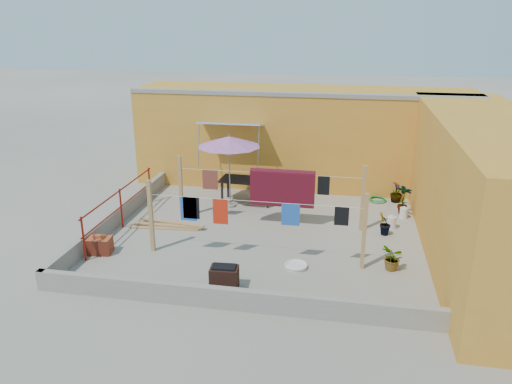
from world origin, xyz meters
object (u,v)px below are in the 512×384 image
at_px(outdoor_table, 247,181).
at_px(white_basin, 296,266).
at_px(brick_stack, 100,245).
at_px(water_jug_a, 404,213).
at_px(patio_umbrella, 229,142).
at_px(water_jug_b, 392,222).
at_px(plant_back_a, 291,183).
at_px(green_hose, 377,200).
at_px(brazier, 224,277).

relative_size(outdoor_table, white_basin, 3.13).
relative_size(brick_stack, water_jug_a, 1.67).
xyz_separation_m(patio_umbrella, water_jug_b, (4.67, -0.81, -1.83)).
xyz_separation_m(brick_stack, water_jug_a, (7.40, 3.66, -0.05)).
xyz_separation_m(patio_umbrella, white_basin, (2.39, -3.55, -1.94)).
xyz_separation_m(water_jug_b, plant_back_a, (-2.99, 2.11, 0.25)).
xyz_separation_m(white_basin, green_hose, (2.00, 4.85, -0.01)).
relative_size(brazier, water_jug_a, 1.72).
bearing_deg(plant_back_a, green_hose, 0.00).
bearing_deg(outdoor_table, patio_umbrella, -136.20).
distance_m(white_basin, water_jug_b, 3.57).
xyz_separation_m(water_jug_a, green_hose, (-0.67, 1.32, -0.12)).
distance_m(outdoor_table, water_jug_b, 4.44).
relative_size(brazier, white_basin, 1.15).
height_order(brazier, green_hose, brazier).
bearing_deg(brazier, patio_umbrella, 101.98).
bearing_deg(water_jug_a, green_hose, 116.79).
height_order(brazier, water_jug_a, brazier).
bearing_deg(outdoor_table, brazier, -83.78).
height_order(brazier, plant_back_a, plant_back_a).
xyz_separation_m(water_jug_a, water_jug_b, (-0.38, -0.79, 0.01)).
bearing_deg(white_basin, water_jug_b, 50.16).
height_order(brick_stack, white_basin, brick_stack).
height_order(white_basin, water_jug_b, water_jug_b).
distance_m(white_basin, water_jug_a, 4.43).
bearing_deg(outdoor_table, white_basin, -63.95).
height_order(patio_umbrella, water_jug_b, patio_umbrella).
bearing_deg(water_jug_b, brazier, -132.96).
xyz_separation_m(patio_umbrella, brick_stack, (-2.34, -3.67, -1.79)).
distance_m(white_basin, plant_back_a, 4.92).
distance_m(brick_stack, green_hose, 8.37).
distance_m(patio_umbrella, white_basin, 4.70).
bearing_deg(brazier, plant_back_a, 83.65).
height_order(outdoor_table, water_jug_b, outdoor_table).
relative_size(patio_umbrella, green_hose, 3.95).
xyz_separation_m(white_basin, water_jug_a, (2.67, 3.53, 0.11)).
relative_size(green_hose, plant_back_a, 0.69).
bearing_deg(water_jug_b, green_hose, 97.64).
distance_m(water_jug_a, water_jug_b, 0.88).
relative_size(white_basin, plant_back_a, 0.64).
bearing_deg(white_basin, water_jug_a, 52.91).
bearing_deg(plant_back_a, brick_stack, -128.96).
distance_m(water_jug_a, green_hose, 1.48).
bearing_deg(white_basin, brazier, -139.07).
relative_size(outdoor_table, green_hose, 2.88).
xyz_separation_m(brazier, plant_back_a, (0.67, 6.05, 0.16)).
height_order(brazier, water_jug_b, brazier).
relative_size(water_jug_a, water_jug_b, 0.94).
bearing_deg(brick_stack, plant_back_a, 51.04).
relative_size(brazier, water_jug_b, 1.62).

